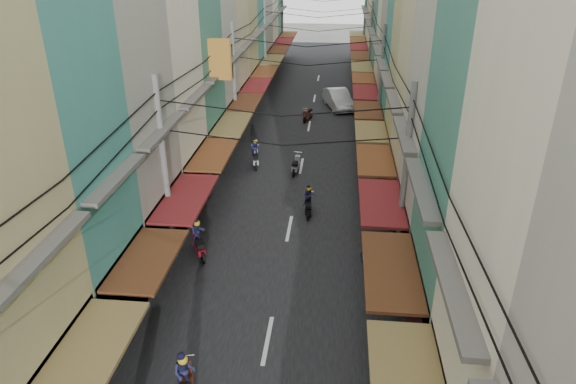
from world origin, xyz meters
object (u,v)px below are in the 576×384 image
Objects in this scene: bicycle at (467,303)px; traffic_sign at (410,262)px; white_car at (338,108)px; market_umbrella at (444,319)px.

bicycle is 0.58× the size of traffic_sign.
white_car is 26.86m from bicycle.
bicycle is 3.47m from traffic_sign.
white_car reaches higher than bicycle.
market_umbrella is 3.21m from traffic_sign.
white_car is at bearing 1.81° from bicycle.
white_car is 27.33m from traffic_sign.
bicycle is at bearing -94.51° from white_car.
traffic_sign reaches higher than white_car.
white_car is at bearing 95.90° from traffic_sign.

